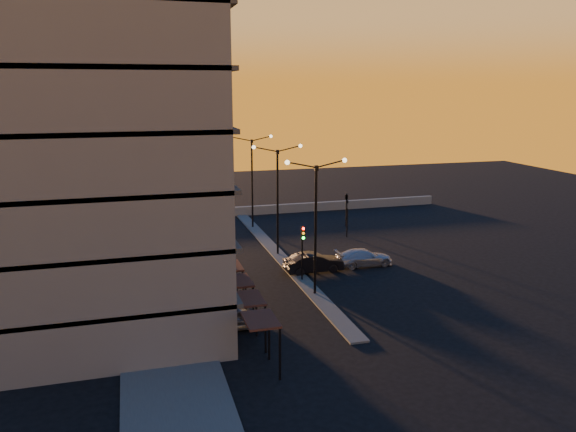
{
  "coord_description": "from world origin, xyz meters",
  "views": [
    {
      "loc": [
        -11.97,
        -34.96,
        14.07
      ],
      "look_at": [
        -0.21,
        6.07,
        4.32
      ],
      "focal_mm": 35.0,
      "sensor_mm": 36.0,
      "label": 1
    }
  ],
  "objects_px": {
    "car_sedan": "(314,263)",
    "car_wagon": "(364,257)",
    "car_hatchback": "(236,317)",
    "traffic_light_main": "(303,244)",
    "streetlamp_mid": "(278,191)"
  },
  "relations": [
    {
      "from": "streetlamp_mid",
      "to": "car_sedan",
      "type": "height_order",
      "value": "streetlamp_mid"
    },
    {
      "from": "traffic_light_main",
      "to": "car_sedan",
      "type": "relative_size",
      "value": 0.91
    },
    {
      "from": "traffic_light_main",
      "to": "car_wagon",
      "type": "xyz_separation_m",
      "value": [
        5.93,
        2.32,
        -2.2
      ]
    },
    {
      "from": "car_sedan",
      "to": "car_wagon",
      "type": "relative_size",
      "value": 0.99
    },
    {
      "from": "car_hatchback",
      "to": "car_sedan",
      "type": "bearing_deg",
      "value": -37.82
    },
    {
      "from": "streetlamp_mid",
      "to": "traffic_light_main",
      "type": "bearing_deg",
      "value": -90.0
    },
    {
      "from": "streetlamp_mid",
      "to": "car_hatchback",
      "type": "relative_size",
      "value": 2.34
    },
    {
      "from": "car_sedan",
      "to": "car_wagon",
      "type": "distance_m",
      "value": 4.46
    },
    {
      "from": "car_hatchback",
      "to": "car_sedan",
      "type": "distance_m",
      "value": 11.73
    },
    {
      "from": "traffic_light_main",
      "to": "car_hatchback",
      "type": "relative_size",
      "value": 1.04
    },
    {
      "from": "streetlamp_mid",
      "to": "car_hatchback",
      "type": "height_order",
      "value": "streetlamp_mid"
    },
    {
      "from": "streetlamp_mid",
      "to": "car_sedan",
      "type": "xyz_separation_m",
      "value": [
        1.5,
        -5.28,
        -4.82
      ]
    },
    {
      "from": "car_hatchback",
      "to": "streetlamp_mid",
      "type": "bearing_deg",
      "value": -20.2
    },
    {
      "from": "car_hatchback",
      "to": "car_wagon",
      "type": "relative_size",
      "value": 0.86
    },
    {
      "from": "car_sedan",
      "to": "car_wagon",
      "type": "xyz_separation_m",
      "value": [
        4.43,
        0.47,
        -0.09
      ]
    }
  ]
}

